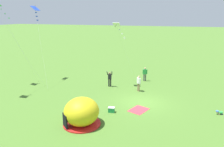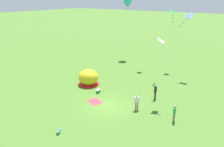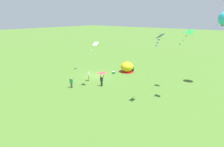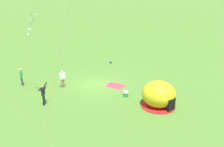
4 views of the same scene
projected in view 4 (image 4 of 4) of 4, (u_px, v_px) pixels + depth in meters
ground_plane at (97, 85)px, 25.02m from camera, size 300.00×300.00×0.00m
popup_tent at (159, 95)px, 20.78m from camera, size 2.81×2.81×2.10m
picnic_blanket at (115, 86)px, 24.84m from camera, size 2.03×1.79×0.01m
cooler_box at (126, 94)px, 22.69m from camera, size 0.46×0.59×0.44m
toddler_crawling at (111, 61)px, 30.92m from camera, size 0.36×0.55×0.32m
person_near_tent at (63, 78)px, 24.09m from camera, size 0.44×0.45×1.72m
person_flying_kite at (43, 94)px, 20.94m from camera, size 0.55×0.68×1.89m
person_far_back at (21, 76)px, 24.50m from camera, size 0.37×0.55×1.72m
kite_white at (32, 21)px, 19.67m from camera, size 2.55×2.16×7.27m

